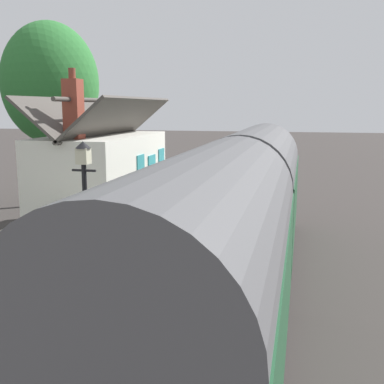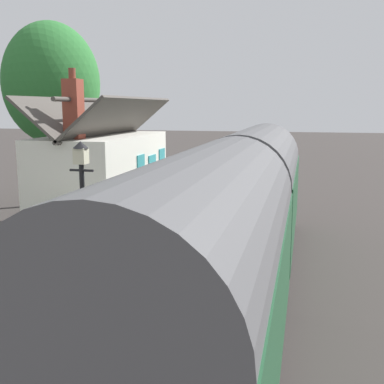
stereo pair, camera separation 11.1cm
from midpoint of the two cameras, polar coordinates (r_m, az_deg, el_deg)
ground_plane at (r=18.41m, az=5.28°, el=-5.65°), size 160.00×160.00×0.00m
platform at (r=19.31m, az=-7.18°, el=-3.54°), size 32.00×6.42×0.91m
platform_edge_coping at (r=18.37m, az=1.68°, el=-2.69°), size 32.00×0.36×0.02m
rail_near at (r=18.24m, az=10.35°, el=-5.69°), size 52.00×0.08×0.14m
rail_far at (r=18.36m, az=5.84°, el=-5.47°), size 52.00×0.08×0.14m
train at (r=12.17m, az=5.74°, el=-3.15°), size 17.17×2.73×4.32m
station_building at (r=19.40m, az=-10.41°, el=2.69°), size 7.30×3.47×5.38m
bench_near_building at (r=25.21m, az=-1.15°, el=1.91°), size 1.42×0.49×0.88m
planter_corner_building at (r=15.63m, az=-17.28°, el=-3.64°), size 0.54×0.54×0.87m
lamp_post_platform at (r=9.80m, az=-12.63°, el=0.02°), size 0.32×0.50×3.43m
station_sign_board at (r=26.97m, az=4.31°, el=3.95°), size 0.96×0.06×1.57m
tree_far_left at (r=25.33m, az=-16.28°, el=12.31°), size 4.82×4.75×9.13m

